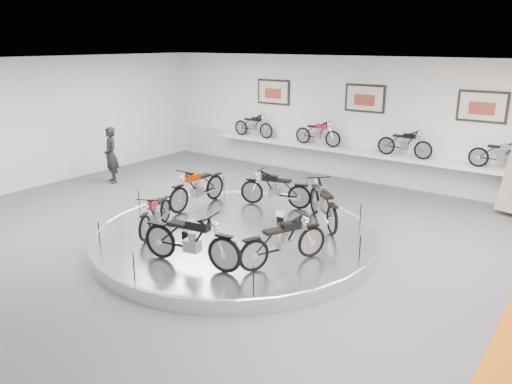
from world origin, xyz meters
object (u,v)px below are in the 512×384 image
Objects in this scene: bike_e at (191,239)px; bike_f at (284,240)px; shelf at (358,152)px; bike_b at (275,189)px; display_platform at (235,237)px; bike_d at (155,213)px; bike_a at (323,203)px; visitor at (111,155)px; bike_c at (197,187)px.

bike_f is (1.40, 1.09, -0.05)m from bike_e.
shelf is at bearing 83.34° from bike_e.
bike_b is 3.53m from bike_f.
bike_f is at bearing -23.82° from display_platform.
display_platform is at bearing 101.26° from bike_d.
bike_a is (1.36, -4.78, -0.18)m from shelf.
visitor is (-6.46, 1.69, 0.76)m from display_platform.
bike_b is (-1.63, 0.41, -0.04)m from bike_a.
bike_b is (-0.27, -4.38, -0.22)m from shelf.
bike_b is at bearing 60.63° from bike_f.
bike_b reaches higher than display_platform.
bike_e reaches higher than bike_a.
shelf is 6.26× the size of bike_c.
bike_a is 1.00× the size of bike_c.
visitor reaches higher than bike_a.
shelf is at bearing -108.94° from bike_b.
shelf is (0.00, 6.40, 0.85)m from display_platform.
bike_f reaches higher than display_platform.
bike_c is at bearing 20.27° from bike_b.
shelf is 8.31m from bike_e.
visitor is (-7.81, 0.08, 0.09)m from bike_a.
bike_f is at bearing 65.59° from bike_c.
shelf is 4.39m from bike_b.
bike_a reaches higher than display_platform.
bike_e is at bearing 151.91° from bike_f.
bike_e is at bearing 84.84° from bike_b.
bike_b is at bearing 25.62° from visitor.
bike_e is (0.71, -3.92, 0.06)m from bike_b.
visitor reaches higher than shelf.
bike_b is 0.89× the size of bike_e.
visitor is (-6.46, -4.71, -0.09)m from shelf.
display_platform is 3.49× the size of bike_e.
visitor is (-8.29, 2.50, 0.12)m from bike_f.
bike_c reaches higher than display_platform.
bike_b is at bearing 30.35° from bike_a.
bike_e is at bearing -86.98° from shelf.
bike_c is (-1.64, -1.18, 0.04)m from bike_b.
bike_d is 5.70m from visitor.
bike_e is at bearing -77.01° from display_platform.
bike_c is at bearing 120.98° from bike_e.
bike_e is (2.35, -2.74, 0.02)m from bike_c.
bike_a is at bearing 65.65° from bike_e.
bike_b reaches higher than bike_d.
bike_e is 1.01× the size of visitor.
shelf reaches higher than display_platform.
bike_a is (1.36, 1.62, 0.67)m from display_platform.
bike_c is at bearing -109.01° from shelf.
bike_d is (-1.46, -1.05, 0.59)m from display_platform.
bike_b is 0.93× the size of bike_c.
visitor reaches higher than bike_e.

